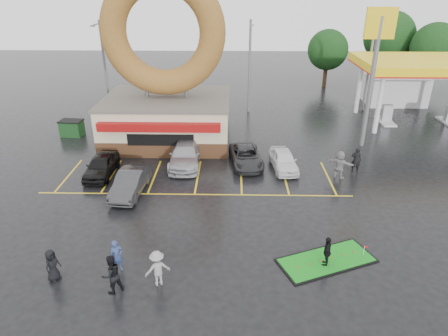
{
  "coord_description": "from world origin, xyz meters",
  "views": [
    {
      "loc": [
        2.35,
        -18.71,
        12.33
      ],
      "look_at": [
        1.89,
        2.71,
        2.2
      ],
      "focal_mm": 32.0,
      "sensor_mm": 36.0,
      "label": 1
    }
  ],
  "objects_px": {
    "streetlight_mid": "(250,65)",
    "car_grey": "(246,157)",
    "streetlight_left": "(105,66)",
    "streetlight_right": "(370,64)",
    "dumpster": "(72,128)",
    "putting_green": "(326,260)",
    "gas_station": "(412,77)",
    "car_black": "(101,165)",
    "car_silver": "(185,154)",
    "car_white": "(284,160)",
    "person_cameraman": "(327,252)",
    "person_blue": "(117,256)",
    "shell_sign": "(376,53)",
    "car_dgrey": "(130,183)",
    "donut_shop": "(166,88)"
  },
  "relations": [
    {
      "from": "person_cameraman",
      "to": "dumpster",
      "type": "xyz_separation_m",
      "value": [
        -18.42,
        17.11,
        -0.14
      ]
    },
    {
      "from": "shell_sign",
      "to": "streetlight_left",
      "type": "distance_m",
      "value": 24.46
    },
    {
      "from": "car_white",
      "to": "putting_green",
      "type": "height_order",
      "value": "car_white"
    },
    {
      "from": "car_silver",
      "to": "car_grey",
      "type": "bearing_deg",
      "value": -0.79
    },
    {
      "from": "shell_sign",
      "to": "streetlight_mid",
      "type": "xyz_separation_m",
      "value": [
        -9.0,
        8.92,
        -2.6
      ]
    },
    {
      "from": "gas_station",
      "to": "shell_sign",
      "type": "bearing_deg",
      "value": -128.07
    },
    {
      "from": "person_blue",
      "to": "person_cameraman",
      "type": "relative_size",
      "value": 1.03
    },
    {
      "from": "gas_station",
      "to": "dumpster",
      "type": "bearing_deg",
      "value": -167.14
    },
    {
      "from": "streetlight_mid",
      "to": "dumpster",
      "type": "bearing_deg",
      "value": -155.22
    },
    {
      "from": "shell_sign",
      "to": "car_grey",
      "type": "distance_m",
      "value": 12.41
    },
    {
      "from": "car_white",
      "to": "putting_green",
      "type": "bearing_deg",
      "value": -90.96
    },
    {
      "from": "car_dgrey",
      "to": "person_cameraman",
      "type": "height_order",
      "value": "person_cameraman"
    },
    {
      "from": "streetlight_right",
      "to": "car_white",
      "type": "distance_m",
      "value": 18.12
    },
    {
      "from": "car_grey",
      "to": "dumpster",
      "type": "relative_size",
      "value": 2.57
    },
    {
      "from": "gas_station",
      "to": "car_black",
      "type": "relative_size",
      "value": 3.21
    },
    {
      "from": "streetlight_right",
      "to": "putting_green",
      "type": "xyz_separation_m",
      "value": [
        -9.02,
        -24.99,
        -4.74
      ]
    },
    {
      "from": "streetlight_left",
      "to": "dumpster",
      "type": "distance_m",
      "value": 7.6
    },
    {
      "from": "car_silver",
      "to": "car_grey",
      "type": "xyz_separation_m",
      "value": [
        4.44,
        0.0,
        -0.13
      ]
    },
    {
      "from": "putting_green",
      "to": "person_blue",
      "type": "bearing_deg",
      "value": -174.8
    },
    {
      "from": "gas_station",
      "to": "streetlight_right",
      "type": "height_order",
      "value": "streetlight_right"
    },
    {
      "from": "streetlight_left",
      "to": "car_black",
      "type": "relative_size",
      "value": 2.12
    },
    {
      "from": "streetlight_left",
      "to": "streetlight_mid",
      "type": "bearing_deg",
      "value": 4.09
    },
    {
      "from": "person_blue",
      "to": "car_black",
      "type": "bearing_deg",
      "value": 80.66
    },
    {
      "from": "person_blue",
      "to": "car_grey",
      "type": "bearing_deg",
      "value": 32.43
    },
    {
      "from": "streetlight_mid",
      "to": "car_grey",
      "type": "height_order",
      "value": "streetlight_mid"
    },
    {
      "from": "gas_station",
      "to": "streetlight_left",
      "type": "bearing_deg",
      "value": -178.05
    },
    {
      "from": "donut_shop",
      "to": "streetlight_right",
      "type": "relative_size",
      "value": 1.5
    },
    {
      "from": "person_blue",
      "to": "person_cameraman",
      "type": "distance_m",
      "value": 9.79
    },
    {
      "from": "streetlight_right",
      "to": "car_black",
      "type": "distance_m",
      "value": 27.95
    },
    {
      "from": "streetlight_right",
      "to": "dumpster",
      "type": "height_order",
      "value": "streetlight_right"
    },
    {
      "from": "streetlight_right",
      "to": "person_blue",
      "type": "xyz_separation_m",
      "value": [
        -18.91,
        -25.89,
        -3.97
      ]
    },
    {
      "from": "car_white",
      "to": "person_cameraman",
      "type": "xyz_separation_m",
      "value": [
        0.82,
        -10.72,
        0.1
      ]
    },
    {
      "from": "person_blue",
      "to": "putting_green",
      "type": "xyz_separation_m",
      "value": [
        9.89,
        0.9,
        -0.77
      ]
    },
    {
      "from": "streetlight_right",
      "to": "dumpster",
      "type": "relative_size",
      "value": 5.0
    },
    {
      "from": "shell_sign",
      "to": "car_white",
      "type": "relative_size",
      "value": 2.63
    },
    {
      "from": "gas_station",
      "to": "streetlight_mid",
      "type": "height_order",
      "value": "streetlight_mid"
    },
    {
      "from": "person_blue",
      "to": "streetlight_left",
      "type": "bearing_deg",
      "value": 76.69
    },
    {
      "from": "gas_station",
      "to": "car_black",
      "type": "xyz_separation_m",
      "value": [
        -26.67,
        -14.85,
        -2.98
      ]
    },
    {
      "from": "streetlight_mid",
      "to": "dumpster",
      "type": "height_order",
      "value": "streetlight_mid"
    },
    {
      "from": "streetlight_mid",
      "to": "streetlight_left",
      "type": "bearing_deg",
      "value": -175.91
    },
    {
      "from": "streetlight_right",
      "to": "gas_station",
      "type": "bearing_deg",
      "value": -13.75
    },
    {
      "from": "streetlight_right",
      "to": "putting_green",
      "type": "height_order",
      "value": "streetlight_right"
    },
    {
      "from": "streetlight_mid",
      "to": "car_white",
      "type": "xyz_separation_m",
      "value": [
        2.04,
        -13.57,
        -4.1
      ]
    },
    {
      "from": "car_silver",
      "to": "car_black",
      "type": "bearing_deg",
      "value": -162.0
    },
    {
      "from": "streetlight_left",
      "to": "car_silver",
      "type": "distance_m",
      "value": 15.43
    },
    {
      "from": "car_white",
      "to": "car_black",
      "type": "bearing_deg",
      "value": 179.54
    },
    {
      "from": "shell_sign",
      "to": "car_black",
      "type": "relative_size",
      "value": 2.49
    },
    {
      "from": "dumpster",
      "to": "putting_green",
      "type": "bearing_deg",
      "value": -36.09
    },
    {
      "from": "car_grey",
      "to": "person_blue",
      "type": "height_order",
      "value": "person_blue"
    },
    {
      "from": "car_white",
      "to": "putting_green",
      "type": "distance_m",
      "value": 10.47
    }
  ]
}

